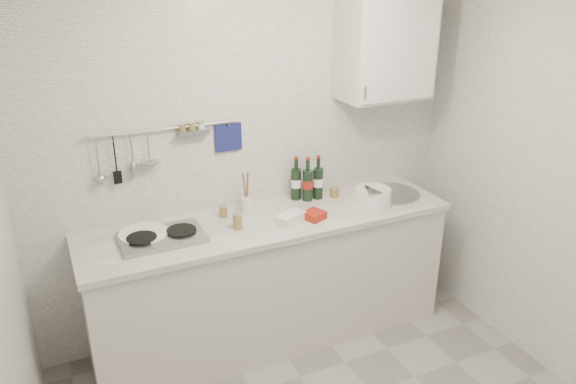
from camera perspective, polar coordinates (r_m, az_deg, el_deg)
The scene contains 15 objects.
back_wall at distance 3.78m, azimuth -3.77°, elevation 3.60°, with size 3.00×0.02×2.50m, color silver.
wall_left at distance 2.31m, azimuth -26.83°, elevation -12.51°, with size 0.02×2.80×2.50m, color silver.
counter at distance 3.89m, azimuth -1.74°, elevation -9.17°, with size 2.44×0.64×0.96m.
wall_rail at distance 3.54m, azimuth -12.70°, elevation 4.70°, with size 0.98×0.09×0.34m.
wall_cabinet at distance 3.87m, azimuth 9.89°, elevation 14.45°, with size 0.60×0.38×0.70m.
plate_stack_hob at distance 3.49m, azimuth -14.53°, elevation -4.33°, with size 0.31×0.31×0.04m.
plate_stack_sink at distance 3.88m, azimuth 8.50°, elevation -0.51°, with size 0.30×0.29×0.11m.
wine_bottles at distance 3.88m, azimuth 1.97°, elevation 1.40°, with size 0.22×0.13×0.31m.
butter_dish at distance 3.59m, azimuth 0.29°, elevation -2.64°, with size 0.19×0.10×0.06m, color white.
strawberry_punnet at distance 3.64m, azimuth 2.67°, elevation -2.37°, with size 0.12×0.12×0.05m, color #B62614.
utensil_crock at distance 3.72m, azimuth -4.22°, elevation -1.07°, with size 0.07×0.07×0.29m.
jar_a at distance 3.68m, azimuth -6.58°, elevation -1.92°, with size 0.06×0.06×0.08m.
jar_b at distance 4.02m, azimuth 3.03°, elevation 0.47°, with size 0.07×0.07×0.09m.
jar_c at distance 3.97m, azimuth 4.75°, elevation 0.05°, with size 0.07×0.07×0.08m.
jar_d at distance 3.51m, azimuth -5.14°, elevation -2.91°, with size 0.06×0.06×0.11m.
Camera 1 is at (-1.28, -1.94, 2.49)m, focal length 35.00 mm.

